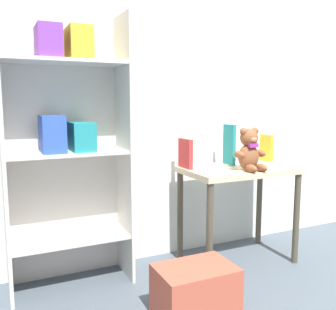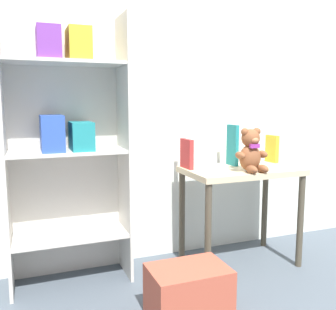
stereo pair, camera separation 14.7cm
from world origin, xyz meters
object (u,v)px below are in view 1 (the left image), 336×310
object	(u,v)px
bookshelf_side	(65,135)
book_standing_teal	(229,145)
display_table	(238,182)
storage_bin	(195,292)
teddy_bear	(250,151)
book_standing_yellow	(266,148)
book_standing_red	(185,154)

from	to	relation	value
bookshelf_side	book_standing_teal	world-z (taller)	bookshelf_side
display_table	storage_bin	world-z (taller)	display_table
teddy_bear	display_table	bearing A→B (deg)	85.76
bookshelf_side	storage_bin	distance (m)	1.08
book_standing_yellow	display_table	bearing A→B (deg)	-160.87
teddy_bear	book_standing_red	bearing A→B (deg)	143.63
display_table	book_standing_yellow	distance (m)	0.40
book_standing_teal	storage_bin	size ratio (longest dim) A/B	0.71
storage_bin	book_standing_teal	bearing A→B (deg)	45.17
teddy_bear	storage_bin	distance (m)	0.90
book_standing_yellow	storage_bin	distance (m)	1.23
book_standing_red	book_standing_teal	size ratio (longest dim) A/B	0.69
teddy_bear	book_standing_yellow	size ratio (longest dim) A/B	1.40
display_table	book_standing_red	distance (m)	0.39
display_table	book_standing_red	bearing A→B (deg)	160.38
teddy_bear	bookshelf_side	bearing A→B (deg)	164.66
display_table	book_standing_teal	size ratio (longest dim) A/B	2.67
book_standing_red	book_standing_yellow	xyz separation A→B (m)	(0.65, 0.01, 0.00)
display_table	book_standing_red	size ratio (longest dim) A/B	3.87
bookshelf_side	storage_bin	size ratio (longest dim) A/B	4.05
book_standing_yellow	teddy_bear	bearing A→B (deg)	-146.10
display_table	book_standing_yellow	xyz separation A→B (m)	(0.33, 0.13, 0.19)
bookshelf_side	storage_bin	world-z (taller)	bookshelf_side
bookshelf_side	display_table	size ratio (longest dim) A/B	2.15
book_standing_red	book_standing_teal	xyz separation A→B (m)	(0.33, -0.00, 0.04)
bookshelf_side	teddy_bear	bearing A→B (deg)	-15.34
book_standing_red	book_standing_teal	world-z (taller)	book_standing_teal
display_table	book_standing_red	xyz separation A→B (m)	(-0.33, 0.12, 0.19)
book_standing_teal	book_standing_yellow	world-z (taller)	book_standing_teal
book_standing_teal	storage_bin	distance (m)	1.03
book_standing_red	bookshelf_side	bearing A→B (deg)	175.13
book_standing_teal	book_standing_yellow	distance (m)	0.33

